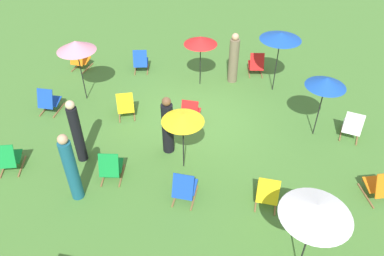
{
  "coord_description": "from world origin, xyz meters",
  "views": [
    {
      "loc": [
        -0.88,
        8.93,
        6.75
      ],
      "look_at": [
        0.0,
        1.2,
        0.5
      ],
      "focal_mm": 34.77,
      "sensor_mm": 36.0,
      "label": 1
    }
  ],
  "objects_px": {
    "deckchair_14": "(8,158)",
    "deckchair_15": "(126,105)",
    "deckchair_8": "(256,64)",
    "deckchair_10": "(191,113)",
    "deckchair_2": "(141,61)",
    "person_1": "(168,126)",
    "deckchair_12": "(49,101)",
    "deckchair_11": "(380,186)",
    "umbrella_1": "(326,82)",
    "umbrella_4": "(76,46)",
    "person_3": "(234,59)",
    "deckchair_3": "(268,192)",
    "umbrella_0": "(317,211)",
    "deckchair_5": "(111,167)",
    "person_2": "(77,132)",
    "umbrella_5": "(183,118)",
    "umbrella_2": "(201,40)",
    "deckchair_0": "(352,126)",
    "deckchair_7": "(185,188)",
    "umbrella_3": "(281,36)",
    "person_0": "(71,169)",
    "deckchair_13": "(80,60)"
  },
  "relations": [
    {
      "from": "deckchair_8",
      "to": "umbrella_5",
      "type": "bearing_deg",
      "value": 63.33
    },
    {
      "from": "deckchair_3",
      "to": "deckchair_12",
      "type": "bearing_deg",
      "value": -18.05
    },
    {
      "from": "deckchair_8",
      "to": "deckchair_10",
      "type": "xyz_separation_m",
      "value": [
        1.94,
        3.09,
        0.0
      ]
    },
    {
      "from": "deckchair_13",
      "to": "umbrella_0",
      "type": "relative_size",
      "value": 0.43
    },
    {
      "from": "deckchair_14",
      "to": "person_0",
      "type": "xyz_separation_m",
      "value": [
        -1.98,
        0.68,
        0.53
      ]
    },
    {
      "from": "umbrella_3",
      "to": "person_0",
      "type": "relative_size",
      "value": 1.08
    },
    {
      "from": "deckchair_2",
      "to": "deckchair_8",
      "type": "height_order",
      "value": "same"
    },
    {
      "from": "deckchair_2",
      "to": "person_1",
      "type": "distance_m",
      "value": 4.43
    },
    {
      "from": "deckchair_15",
      "to": "deckchair_10",
      "type": "bearing_deg",
      "value": 158.95
    },
    {
      "from": "deckchair_3",
      "to": "umbrella_0",
      "type": "height_order",
      "value": "umbrella_0"
    },
    {
      "from": "umbrella_5",
      "to": "umbrella_2",
      "type": "bearing_deg",
      "value": -90.44
    },
    {
      "from": "person_3",
      "to": "deckchair_15",
      "type": "bearing_deg",
      "value": -35.47
    },
    {
      "from": "deckchair_14",
      "to": "deckchair_15",
      "type": "xyz_separation_m",
      "value": [
        -2.33,
        -2.55,
        0.0
      ]
    },
    {
      "from": "deckchair_11",
      "to": "umbrella_5",
      "type": "height_order",
      "value": "umbrella_5"
    },
    {
      "from": "umbrella_1",
      "to": "deckchair_5",
      "type": "bearing_deg",
      "value": 24.05
    },
    {
      "from": "deckchair_10",
      "to": "person_1",
      "type": "relative_size",
      "value": 0.49
    },
    {
      "from": "deckchair_0",
      "to": "deckchair_3",
      "type": "height_order",
      "value": "same"
    },
    {
      "from": "umbrella_4",
      "to": "person_3",
      "type": "height_order",
      "value": "umbrella_4"
    },
    {
      "from": "deckchair_13",
      "to": "person_3",
      "type": "height_order",
      "value": "person_3"
    },
    {
      "from": "deckchair_10",
      "to": "deckchair_12",
      "type": "bearing_deg",
      "value": 4.93
    },
    {
      "from": "deckchair_2",
      "to": "deckchair_10",
      "type": "xyz_separation_m",
      "value": [
        -2.11,
        2.85,
        0.0
      ]
    },
    {
      "from": "deckchair_11",
      "to": "umbrella_5",
      "type": "xyz_separation_m",
      "value": [
        4.63,
        -0.52,
        1.18
      ]
    },
    {
      "from": "deckchair_0",
      "to": "deckchair_15",
      "type": "xyz_separation_m",
      "value": [
        6.47,
        -0.26,
        0.0
      ]
    },
    {
      "from": "deckchair_5",
      "to": "deckchair_11",
      "type": "height_order",
      "value": "same"
    },
    {
      "from": "deckchair_5",
      "to": "person_3",
      "type": "distance_m",
      "value": 5.7
    },
    {
      "from": "deckchair_10",
      "to": "person_2",
      "type": "bearing_deg",
      "value": 41.1
    },
    {
      "from": "deckchair_11",
      "to": "deckchair_13",
      "type": "bearing_deg",
      "value": -43.23
    },
    {
      "from": "deckchair_3",
      "to": "umbrella_3",
      "type": "bearing_deg",
      "value": -88.5
    },
    {
      "from": "person_1",
      "to": "umbrella_3",
      "type": "bearing_deg",
      "value": -11.13
    },
    {
      "from": "umbrella_3",
      "to": "umbrella_4",
      "type": "height_order",
      "value": "umbrella_3"
    },
    {
      "from": "umbrella_1",
      "to": "umbrella_4",
      "type": "height_order",
      "value": "umbrella_4"
    },
    {
      "from": "deckchair_11",
      "to": "umbrella_1",
      "type": "xyz_separation_m",
      "value": [
        1.14,
        -2.24,
        1.34
      ]
    },
    {
      "from": "deckchair_2",
      "to": "umbrella_2",
      "type": "height_order",
      "value": "umbrella_2"
    },
    {
      "from": "deckchair_12",
      "to": "deckchair_5",
      "type": "bearing_deg",
      "value": 139.93
    },
    {
      "from": "deckchair_7",
      "to": "person_3",
      "type": "xyz_separation_m",
      "value": [
        -0.95,
        -5.4,
        0.45
      ]
    },
    {
      "from": "deckchair_10",
      "to": "umbrella_5",
      "type": "bearing_deg",
      "value": 97.42
    },
    {
      "from": "deckchair_0",
      "to": "deckchair_7",
      "type": "relative_size",
      "value": 1.04
    },
    {
      "from": "deckchair_8",
      "to": "umbrella_1",
      "type": "distance_m",
      "value": 3.79
    },
    {
      "from": "deckchair_5",
      "to": "person_2",
      "type": "xyz_separation_m",
      "value": [
        0.96,
        -0.58,
        0.52
      ]
    },
    {
      "from": "umbrella_3",
      "to": "deckchair_3",
      "type": "bearing_deg",
      "value": 85.12
    },
    {
      "from": "person_1",
      "to": "deckchair_14",
      "type": "bearing_deg",
      "value": 137.03
    },
    {
      "from": "person_0",
      "to": "person_3",
      "type": "bearing_deg",
      "value": 172.17
    },
    {
      "from": "deckchair_5",
      "to": "person_1",
      "type": "bearing_deg",
      "value": -140.79
    },
    {
      "from": "deckchair_14",
      "to": "deckchair_12",
      "type": "bearing_deg",
      "value": -101.8
    },
    {
      "from": "deckchair_14",
      "to": "person_2",
      "type": "xyz_separation_m",
      "value": [
        -1.66,
        -0.57,
        0.52
      ]
    },
    {
      "from": "umbrella_0",
      "to": "umbrella_2",
      "type": "relative_size",
      "value": 1.12
    },
    {
      "from": "deckchair_0",
      "to": "umbrella_0",
      "type": "distance_m",
      "value": 4.91
    },
    {
      "from": "deckchair_8",
      "to": "deckchair_12",
      "type": "bearing_deg",
      "value": 20.08
    },
    {
      "from": "deckchair_12",
      "to": "deckchair_11",
      "type": "bearing_deg",
      "value": 168.21
    },
    {
      "from": "deckchair_10",
      "to": "deckchair_14",
      "type": "height_order",
      "value": "same"
    }
  ]
}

